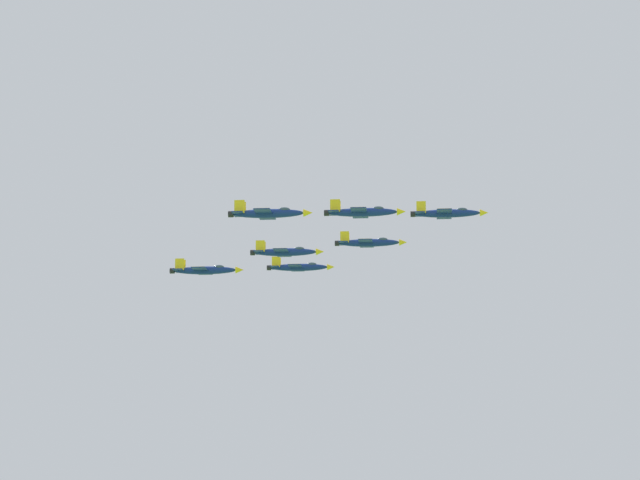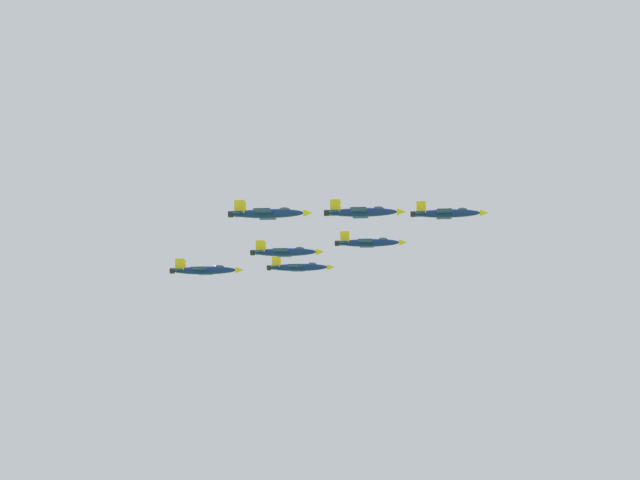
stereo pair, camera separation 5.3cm
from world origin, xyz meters
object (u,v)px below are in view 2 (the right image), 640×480
(jet_slot_rear, at_px, (286,252))
(jet_trailing, at_px, (205,270))
(jet_right_wingman, at_px, (363,212))
(jet_left_wingman, at_px, (369,242))
(jet_left_outer, at_px, (299,267))
(jet_lead, at_px, (448,213))
(jet_right_outer, at_px, (269,213))

(jet_slot_rear, bearing_deg, jet_trailing, 179.66)
(jet_right_wingman, height_order, jet_trailing, jet_right_wingman)
(jet_left_wingman, relative_size, jet_left_outer, 1.01)
(jet_lead, bearing_deg, jet_trailing, -179.22)
(jet_left_outer, height_order, jet_right_outer, jet_right_outer)
(jet_trailing, bearing_deg, jet_slot_rear, -0.09)
(jet_left_outer, distance_m, jet_right_outer, 57.87)
(jet_left_wingman, distance_m, jet_left_outer, 22.52)
(jet_left_wingman, distance_m, jet_slot_rear, 22.79)
(jet_lead, height_order, jet_right_wingman, jet_lead)
(jet_lead, bearing_deg, jet_left_outer, 140.41)
(jet_right_outer, bearing_deg, jet_lead, 40.60)
(jet_slot_rear, bearing_deg, jet_lead, -0.34)
(jet_lead, relative_size, jet_slot_rear, 1.04)
(jet_left_outer, bearing_deg, jet_slot_rear, -90.49)
(jet_lead, height_order, jet_left_outer, jet_lead)
(jet_left_wingman, xyz_separation_m, jet_slot_rear, (-17.72, 13.60, -4.49))
(jet_lead, distance_m, jet_slot_rear, 34.91)
(jet_right_outer, bearing_deg, jet_slot_rear, 90.24)
(jet_left_outer, height_order, jet_trailing, jet_left_outer)
(jet_left_wingman, height_order, jet_right_wingman, jet_right_wingman)
(jet_lead, relative_size, jet_left_outer, 1.02)
(jet_lead, distance_m, jet_trailing, 52.31)
(jet_right_wingman, distance_m, jet_trailing, 38.02)
(jet_left_wingman, bearing_deg, jet_lead, -40.53)
(jet_right_outer, height_order, jet_slot_rear, jet_right_outer)
(jet_right_outer, distance_m, jet_slot_rear, 29.01)
(jet_lead, bearing_deg, jet_left_wingman, 140.41)
(jet_lead, xyz_separation_m, jet_right_outer, (-35.44, 27.20, -5.65))
(jet_right_outer, relative_size, jet_slot_rear, 1.02)
(jet_right_wingman, bearing_deg, jet_lead, 40.39)
(jet_right_wingman, relative_size, jet_left_outer, 1.02)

